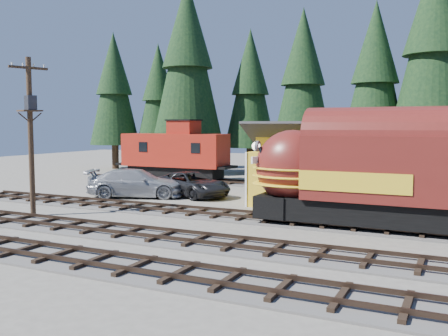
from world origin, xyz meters
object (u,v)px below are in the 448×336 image
at_px(utility_pole, 31,126).
at_px(pickup_truck_b, 137,183).
at_px(locomotive, 412,178).
at_px(depot, 355,159).
at_px(pickup_truck_a, 192,184).
at_px(caboose, 175,153).

distance_m(utility_pole, pickup_truck_b, 9.35).
xyz_separation_m(locomotive, utility_pole, (-19.46, -4.41, 2.39)).
distance_m(depot, pickup_truck_b, 14.90).
xyz_separation_m(pickup_truck_a, pickup_truck_b, (-3.29, -2.11, 0.12)).
bearing_deg(depot, locomotive, -58.92).
bearing_deg(locomotive, pickup_truck_a, 158.16).
distance_m(pickup_truck_a, pickup_truck_b, 3.91).
bearing_deg(utility_pole, depot, 56.78).
bearing_deg(depot, pickup_truck_b, -170.16).
height_order(caboose, utility_pole, utility_pole).
height_order(locomotive, pickup_truck_a, locomotive).
distance_m(utility_pole, pickup_truck_a, 12.06).
bearing_deg(caboose, pickup_truck_b, -73.67).
xyz_separation_m(locomotive, pickup_truck_b, (-18.47, 3.98, -1.62)).
relative_size(locomotive, pickup_truck_a, 2.65).
xyz_separation_m(caboose, utility_pole, (1.95, -18.41, 2.47)).
height_order(locomotive, caboose, caboose).
bearing_deg(caboose, depot, -23.21).
xyz_separation_m(utility_pole, pickup_truck_a, (4.27, 10.49, -4.14)).
distance_m(caboose, pickup_truck_a, 10.20).
xyz_separation_m(depot, locomotive, (3.92, -6.50, -0.35)).
xyz_separation_m(locomotive, pickup_truck_a, (-15.19, 6.09, -1.75)).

